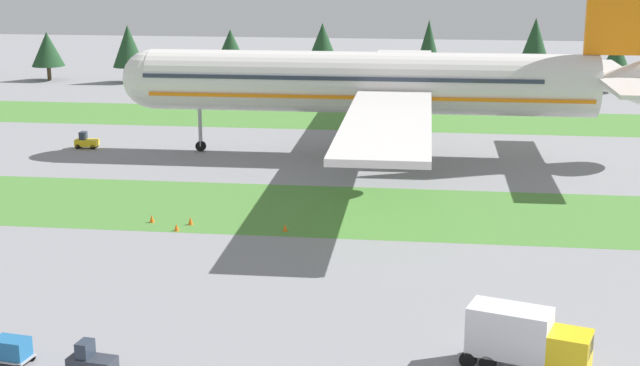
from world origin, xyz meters
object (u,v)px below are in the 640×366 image
airliner (383,82)px  taxiway_marker_2 (177,227)px  cargo_dolly_lead (11,349)px  taxiway_marker_1 (152,219)px  pushback_tractor (86,141)px  baggage_tug (91,361)px  taxiway_marker_0 (190,221)px  taxiway_marker_3 (285,227)px  catering_truck (525,338)px

airliner → taxiway_marker_2: 34.94m
cargo_dolly_lead → taxiway_marker_1: bearing=-170.5°
airliner → pushback_tractor: bearing=90.0°
cargo_dolly_lead → taxiway_marker_2: cargo_dolly_lead is taller
airliner → taxiway_marker_1: size_ratio=106.32×
baggage_tug → taxiway_marker_0: bearing=-167.5°
cargo_dolly_lead → taxiway_marker_3: 29.07m
taxiway_marker_3 → cargo_dolly_lead: bearing=-113.0°
baggage_tug → pushback_tractor: (-21.98, 56.57, 0.00)m
taxiway_marker_0 → taxiway_marker_2: (-0.71, -1.83, -0.05)m
pushback_tractor → taxiway_marker_0: 34.65m
taxiway_marker_0 → cargo_dolly_lead: bearing=-96.3°
catering_truck → taxiway_marker_1: (-29.20, 24.99, -1.61)m
airliner → cargo_dolly_lead: airliner is taller
taxiway_marker_2 → taxiway_marker_1: bearing=143.2°
baggage_tug → taxiway_marker_1: 29.06m
baggage_tug → taxiway_marker_2: 26.63m
cargo_dolly_lead → taxiway_marker_3: (11.35, 26.75, -0.60)m
catering_truck → taxiway_marker_0: 35.74m
cargo_dolly_lead → taxiway_marker_3: bearing=165.7°
baggage_tug → taxiway_marker_3: bearing=175.6°
baggage_tug → pushback_tractor: bearing=-150.1°
pushback_tractor → taxiway_marker_3: (28.36, -29.06, -0.50)m
taxiway_marker_0 → taxiway_marker_1: taxiway_marker_0 is taller
catering_truck → taxiway_marker_3: 29.66m
airliner → taxiway_marker_3: (-6.27, -29.35, -8.04)m
catering_truck → pushback_tractor: bearing=-121.7°
taxiway_marker_2 → taxiway_marker_3: taxiway_marker_3 is taller
baggage_tug → airliner: bearing=176.1°
taxiway_marker_0 → taxiway_marker_1: bearing=176.2°
cargo_dolly_lead → pushback_tractor: bearing=-154.4°
cargo_dolly_lead → taxiway_marker_1: 27.80m
baggage_tug → catering_truck: bearing=107.2°
taxiway_marker_1 → taxiway_marker_2: (2.76, -2.06, -0.05)m
taxiway_marker_1 → taxiway_marker_2: taxiway_marker_1 is taller
taxiway_marker_1 → pushback_tractor: bearing=120.6°
taxiway_marker_3 → taxiway_marker_0: bearing=174.4°
taxiway_marker_1 → taxiway_marker_2: 3.44m
airliner → cargo_dolly_lead: 59.27m
airliner → taxiway_marker_0: airliner is taller
taxiway_marker_0 → taxiway_marker_2: bearing=-111.2°
airliner → taxiway_marker_0: bearing=152.5°
taxiway_marker_0 → taxiway_marker_3: 8.34m
airliner → cargo_dolly_lead: size_ratio=30.54×
pushback_tractor → taxiway_marker_0: bearing=34.9°
taxiway_marker_2 → taxiway_marker_3: (9.01, 1.02, 0.02)m
cargo_dolly_lead → taxiway_marker_1: size_ratio=3.48×
cargo_dolly_lead → catering_truck: size_ratio=0.33×
taxiway_marker_3 → pushback_tractor: bearing=134.3°
airliner → taxiway_marker_0: size_ratio=105.02×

